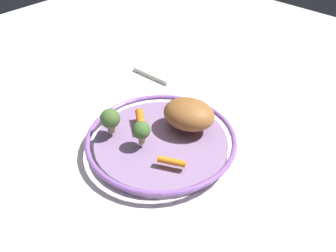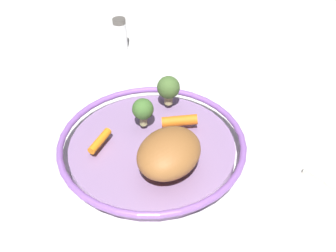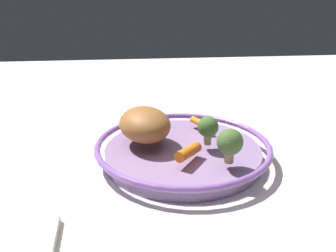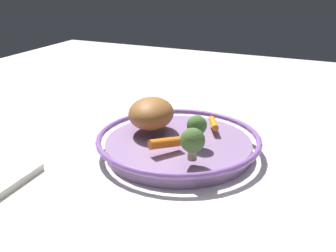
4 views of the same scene
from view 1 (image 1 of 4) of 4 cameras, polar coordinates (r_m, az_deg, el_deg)
ground_plane at (r=0.87m, az=-1.07°, el=-3.60°), size 2.12×2.12×0.00m
serving_bowl at (r=0.86m, az=-1.09°, el=-2.55°), size 0.35×0.35×0.04m
roast_chicken_piece at (r=0.86m, az=3.26°, el=1.86°), size 0.15×0.13×0.07m
baby_carrot_back at (r=0.77m, az=0.57°, el=-5.54°), size 0.06×0.04×0.02m
baby_carrot_center at (r=0.87m, az=-4.43°, el=0.78°), size 0.07×0.06×0.03m
broccoli_floret_mid at (r=0.81m, az=-4.16°, el=-0.74°), size 0.04×0.04×0.06m
broccoli_floret_small at (r=0.84m, az=-8.97°, el=1.07°), size 0.05×0.05×0.06m
dish_towel at (r=1.16m, az=-1.19°, el=8.67°), size 0.14×0.11×0.01m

